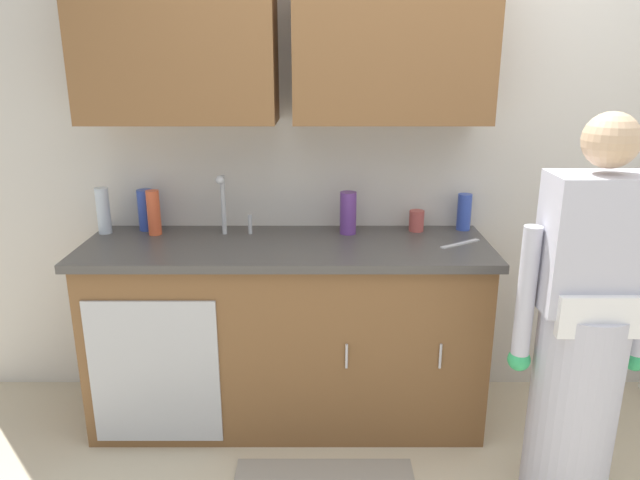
% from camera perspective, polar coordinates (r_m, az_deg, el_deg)
% --- Properties ---
extents(kitchen_wall_with_uppers, '(4.80, 0.44, 2.70)m').
position_cam_1_polar(kitchen_wall_with_uppers, '(3.05, 4.72, 11.06)').
color(kitchen_wall_with_uppers, beige).
rests_on(kitchen_wall_with_uppers, ground).
extents(counter_cabinet, '(1.90, 0.62, 0.90)m').
position_cam_1_polar(counter_cabinet, '(3.05, -3.21, -9.09)').
color(counter_cabinet, brown).
rests_on(counter_cabinet, ground).
extents(countertop, '(1.96, 0.66, 0.04)m').
position_cam_1_polar(countertop, '(2.87, -3.31, -0.64)').
color(countertop, '#474442').
rests_on(countertop, counter_cabinet).
extents(sink, '(0.50, 0.36, 0.35)m').
position_cam_1_polar(sink, '(2.91, -8.83, -0.49)').
color(sink, '#B7BABF').
rests_on(sink, counter_cabinet).
extents(person_at_sink, '(0.55, 0.34, 1.62)m').
position_cam_1_polar(person_at_sink, '(2.57, 23.71, -9.87)').
color(person_at_sink, white).
rests_on(person_at_sink, ground).
extents(bottle_cleaner_spray, '(0.07, 0.07, 0.23)m').
position_cam_1_polar(bottle_cleaner_spray, '(3.18, -20.15, 2.65)').
color(bottle_cleaner_spray, silver).
rests_on(bottle_cleaner_spray, countertop).
extents(bottle_soap, '(0.08, 0.08, 0.21)m').
position_cam_1_polar(bottle_soap, '(2.99, 2.68, 2.62)').
color(bottle_soap, '#66388C').
rests_on(bottle_soap, countertop).
extents(bottle_water_tall, '(0.08, 0.08, 0.21)m').
position_cam_1_polar(bottle_water_tall, '(3.18, -16.42, 2.78)').
color(bottle_water_tall, '#334CB2').
rests_on(bottle_water_tall, countertop).
extents(bottle_dish_liquid, '(0.07, 0.07, 0.19)m').
position_cam_1_polar(bottle_dish_liquid, '(3.15, 13.65, 2.64)').
color(bottle_dish_liquid, '#334CB2').
rests_on(bottle_dish_liquid, countertop).
extents(bottle_water_short, '(0.07, 0.07, 0.23)m').
position_cam_1_polar(bottle_water_short, '(3.08, -15.72, 2.54)').
color(bottle_water_short, '#E05933').
rests_on(bottle_water_short, countertop).
extents(cup_by_sink, '(0.08, 0.08, 0.11)m').
position_cam_1_polar(cup_by_sink, '(3.08, 9.22, 1.84)').
color(cup_by_sink, '#B24C47').
rests_on(cup_by_sink, countertop).
extents(knife_on_counter, '(0.21, 0.15, 0.01)m').
position_cam_1_polar(knife_on_counter, '(2.92, 13.29, -0.34)').
color(knife_on_counter, silver).
rests_on(knife_on_counter, countertop).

